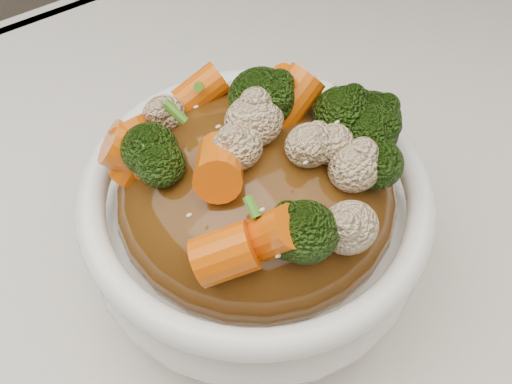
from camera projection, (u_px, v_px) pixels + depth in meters
tablecloth at (248, 364)px, 0.38m from camera, size 1.20×0.80×0.04m
bowl at (256, 223)px, 0.38m from camera, size 0.24×0.24×0.08m
sauce_base at (256, 195)px, 0.36m from camera, size 0.19×0.19×0.09m
carrots at (256, 124)px, 0.31m from camera, size 0.19×0.19×0.05m
broccoli at (256, 125)px, 0.31m from camera, size 0.19×0.19×0.04m
cauliflower at (256, 128)px, 0.31m from camera, size 0.19×0.19×0.03m
scallions at (256, 122)px, 0.31m from camera, size 0.14×0.14×0.02m
sesame_seeds at (256, 122)px, 0.31m from camera, size 0.17×0.17×0.01m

